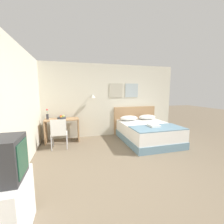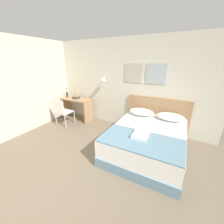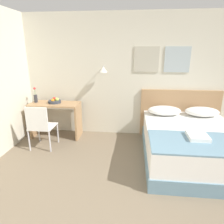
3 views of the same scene
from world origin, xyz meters
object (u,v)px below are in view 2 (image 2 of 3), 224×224
(desk_chair, at_px, (62,110))
(headboard, at_px, (157,116))
(desk, at_px, (77,105))
(fruit_bowl, at_px, (76,97))
(folded_towel_near_foot, at_px, (140,135))
(pillow_right, at_px, (170,117))
(flower_vase, at_px, (67,94))
(bed, at_px, (147,140))
(pillow_left, at_px, (141,112))
(throw_blanket, at_px, (141,141))

(desk_chair, bearing_deg, headboard, 18.56)
(headboard, bearing_deg, desk_chair, -161.44)
(desk, bearing_deg, fruit_bowl, 99.39)
(headboard, relative_size, folded_towel_near_foot, 5.00)
(pillow_right, xyz_separation_m, desk, (-3.11, -0.01, -0.16))
(fruit_bowl, bearing_deg, flower_vase, -179.81)
(headboard, bearing_deg, pillow_right, -38.55)
(bed, relative_size, fruit_bowl, 7.34)
(pillow_right, height_order, desk_chair, desk_chair)
(headboard, distance_m, fruit_bowl, 2.77)
(pillow_left, distance_m, flower_vase, 2.80)
(pillow_left, distance_m, desk, 2.37)
(bed, bearing_deg, headboard, 90.00)
(headboard, xyz_separation_m, fruit_bowl, (-2.74, -0.28, 0.28))
(fruit_bowl, relative_size, flower_vase, 0.81)
(bed, distance_m, throw_blanket, 0.66)
(bed, xyz_separation_m, folded_towel_near_foot, (-0.05, -0.44, 0.35))
(bed, xyz_separation_m, fruit_bowl, (-2.74, 0.76, 0.52))
(desk, height_order, fruit_bowl, fruit_bowl)
(desk, relative_size, fruit_bowl, 3.90)
(bed, xyz_separation_m, desk_chair, (-2.80, 0.10, 0.23))
(desk_chair, bearing_deg, desk, 84.40)
(folded_towel_near_foot, relative_size, flower_vase, 1.00)
(desk_chair, bearing_deg, pillow_right, 11.40)
(bed, bearing_deg, throw_blanket, -90.00)
(pillow_right, height_order, fruit_bowl, fruit_bowl)
(desk_chair, relative_size, fruit_bowl, 3.25)
(pillow_right, xyz_separation_m, fruit_bowl, (-3.12, 0.02, 0.13))
(pillow_right, xyz_separation_m, desk_chair, (-3.18, -0.64, -0.16))
(flower_vase, bearing_deg, fruit_bowl, 0.19)
(bed, xyz_separation_m, flower_vase, (-3.17, 0.76, 0.60))
(headboard, xyz_separation_m, pillow_left, (-0.38, -0.30, 0.15))
(pillow_right, height_order, folded_towel_near_foot, pillow_right)
(desk, distance_m, desk_chair, 0.64)
(throw_blanket, bearing_deg, fruit_bowl, 153.91)
(pillow_left, bearing_deg, headboard, 38.55)
(desk, bearing_deg, pillow_right, 0.11)
(fruit_bowl, bearing_deg, desk, -80.61)
(headboard, distance_m, flower_vase, 3.21)
(pillow_right, distance_m, folded_towel_near_foot, 1.26)
(desk_chair, relative_size, flower_vase, 2.62)
(pillow_left, height_order, fruit_bowl, fruit_bowl)
(desk, xyz_separation_m, desk_chair, (-0.06, -0.63, -0.01))
(folded_towel_near_foot, bearing_deg, desk, 156.41)
(folded_towel_near_foot, bearing_deg, flower_vase, 158.99)
(pillow_right, relative_size, fruit_bowl, 2.45)
(headboard, relative_size, flower_vase, 5.01)
(pillow_left, bearing_deg, bed, -62.97)
(bed, height_order, desk, desk)
(desk, bearing_deg, bed, -14.96)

